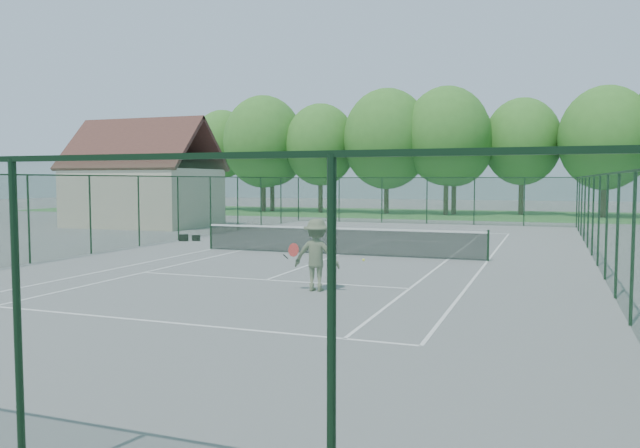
# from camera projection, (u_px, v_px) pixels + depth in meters

# --- Properties ---
(ground) EXTENTS (140.00, 140.00, 0.00)m
(ground) POSITION_uv_depth(u_px,v_px,m) (338.00, 255.00, 23.60)
(ground) COLOR gray
(ground) RESTS_ON ground
(grass_far) EXTENTS (80.00, 16.00, 0.01)m
(grass_far) POSITION_uv_depth(u_px,v_px,m) (454.00, 214.00, 51.67)
(grass_far) COLOR #3A7F35
(grass_far) RESTS_ON ground
(court_lines) EXTENTS (11.05, 23.85, 0.01)m
(court_lines) POSITION_uv_depth(u_px,v_px,m) (338.00, 255.00, 23.60)
(court_lines) COLOR white
(court_lines) RESTS_ON ground
(tennis_net) EXTENTS (11.08, 0.08, 1.10)m
(tennis_net) POSITION_uv_depth(u_px,v_px,m) (338.00, 240.00, 23.56)
(tennis_net) COLOR black
(tennis_net) RESTS_ON ground
(fence_enclosure) EXTENTS (18.05, 36.05, 3.02)m
(fence_enclosure) POSITION_uv_depth(u_px,v_px,m) (338.00, 214.00, 23.49)
(fence_enclosure) COLOR #1B3C22
(fence_enclosure) RESTS_ON ground
(utility_building) EXTENTS (8.60, 6.27, 6.63)m
(utility_building) POSITION_uv_depth(u_px,v_px,m) (144.00, 175.00, 38.27)
(utility_building) COLOR beige
(utility_building) RESTS_ON ground
(tree_line_far) EXTENTS (39.40, 6.40, 9.70)m
(tree_line_far) POSITION_uv_depth(u_px,v_px,m) (455.00, 142.00, 51.26)
(tree_line_far) COLOR #462C1F
(tree_line_far) RESTS_ON ground
(sports_bag_a) EXTENTS (0.44, 0.34, 0.31)m
(sports_bag_a) POSITION_uv_depth(u_px,v_px,m) (183.00, 238.00, 28.88)
(sports_bag_a) COLOR black
(sports_bag_a) RESTS_ON ground
(sports_bag_b) EXTENTS (0.39, 0.30, 0.27)m
(sports_bag_b) POSITION_uv_depth(u_px,v_px,m) (196.00, 238.00, 29.00)
(sports_bag_b) COLOR black
(sports_bag_b) RESTS_ON ground
(tennis_player) EXTENTS (2.01, 0.81, 1.84)m
(tennis_player) POSITION_uv_depth(u_px,v_px,m) (316.00, 255.00, 15.84)
(tennis_player) COLOR #596046
(tennis_player) RESTS_ON ground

